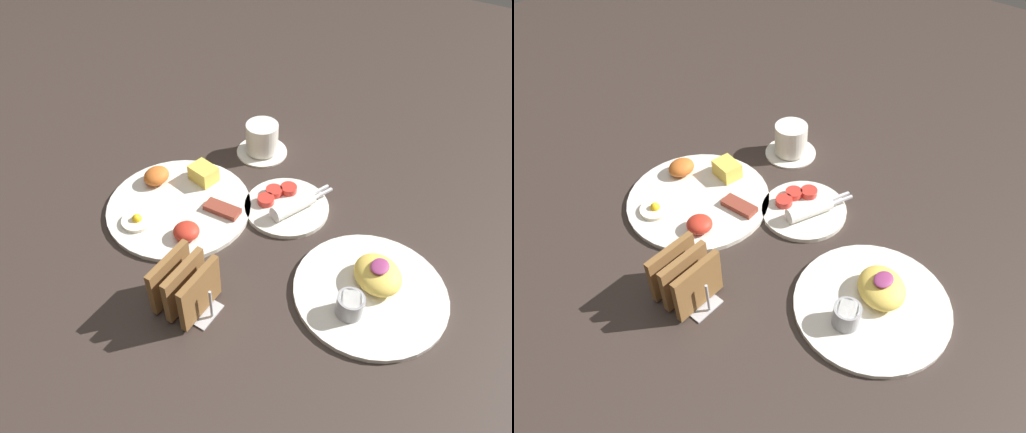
{
  "view_description": "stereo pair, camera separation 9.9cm",
  "coord_description": "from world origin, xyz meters",
  "views": [
    {
      "loc": [
        -0.52,
        -0.34,
        0.73
      ],
      "look_at": [
        0.08,
        0.04,
        0.03
      ],
      "focal_mm": 35.0,
      "sensor_mm": 36.0,
      "label": 1
    },
    {
      "loc": [
        -0.46,
        -0.42,
        0.73
      ],
      "look_at": [
        0.08,
        0.04,
        0.03
      ],
      "focal_mm": 35.0,
      "sensor_mm": 36.0,
      "label": 2
    }
  ],
  "objects": [
    {
      "name": "plate_foreground",
      "position": [
        0.05,
        -0.22,
        0.01
      ],
      "size": [
        0.28,
        0.28,
        0.06
      ],
      "color": "silver",
      "rests_on": "ground_plane"
    },
    {
      "name": "coffee_cup",
      "position": [
        0.3,
        0.17,
        0.04
      ],
      "size": [
        0.12,
        0.12,
        0.08
      ],
      "color": "silver",
      "rests_on": "ground_plane"
    },
    {
      "name": "plate_condiments",
      "position": [
        0.16,
        0.02,
        0.01
      ],
      "size": [
        0.18,
        0.18,
        0.04
      ],
      "color": "silver",
      "rests_on": "ground_plane"
    },
    {
      "name": "ground_plane",
      "position": [
        0.0,
        0.0,
        0.0
      ],
      "size": [
        3.0,
        3.0,
        0.0
      ],
      "primitive_type": "plane",
      "color": "#332823"
    },
    {
      "name": "toast_rack",
      "position": [
        -0.15,
        0.05,
        0.05
      ],
      "size": [
        0.1,
        0.12,
        0.1
      ],
      "color": "#B7B7BC",
      "rests_on": "ground_plane"
    },
    {
      "name": "plate_breakfast",
      "position": [
        0.04,
        0.21,
        0.01
      ],
      "size": [
        0.3,
        0.3,
        0.05
      ],
      "color": "silver",
      "rests_on": "ground_plane"
    }
  ]
}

